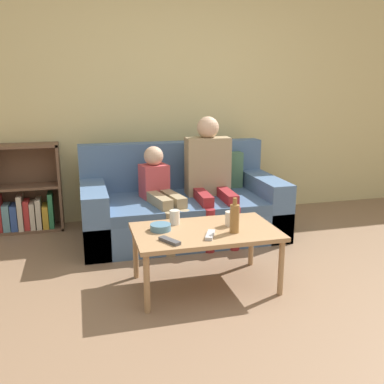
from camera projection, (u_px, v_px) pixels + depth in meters
name	position (u px, v px, depth m)	size (l,w,h in m)	color
ground_plane	(261.00, 323.00, 2.61)	(22.00, 22.00, 0.00)	#84664C
wall_back	(174.00, 95.00, 4.51)	(12.00, 0.06, 2.60)	beige
couch	(182.00, 207.00, 4.11)	(1.85, 0.97, 0.85)	#4C6B93
bookshelf	(27.00, 198.00, 4.22)	(0.64, 0.28, 0.86)	brown
coffee_table	(205.00, 235.00, 3.00)	(1.00, 0.61, 0.43)	#A87F56
person_adult	(210.00, 170.00, 4.00)	(0.42, 0.67, 1.12)	maroon
person_child	(160.00, 189.00, 3.86)	(0.36, 0.69, 0.86)	#9E8966
cup_near	(175.00, 217.00, 3.10)	(0.07, 0.07, 0.10)	silver
cup_far	(230.00, 219.00, 3.07)	(0.07, 0.07, 0.10)	silver
tv_remote_0	(210.00, 235.00, 2.86)	(0.12, 0.17, 0.02)	#B7B7BC
tv_remote_1	(170.00, 241.00, 2.75)	(0.12, 0.17, 0.02)	#47474C
snack_bowl	(161.00, 227.00, 2.97)	(0.15, 0.15, 0.05)	teal
bottle	(235.00, 218.00, 2.91)	(0.06, 0.06, 0.24)	olive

